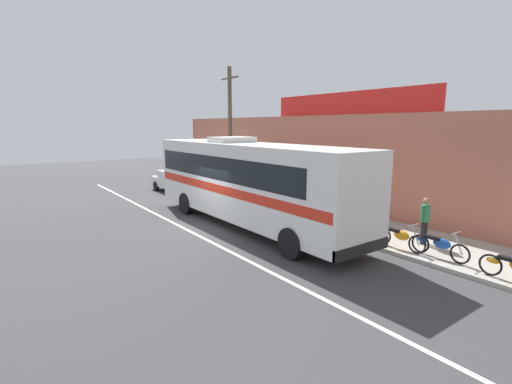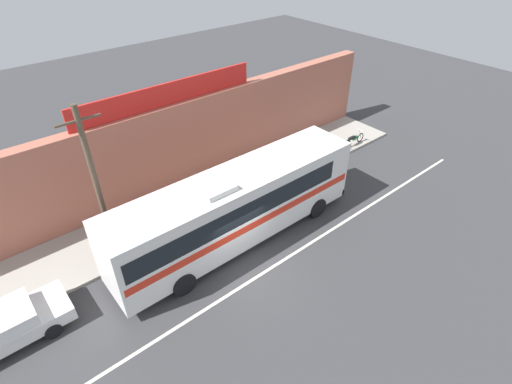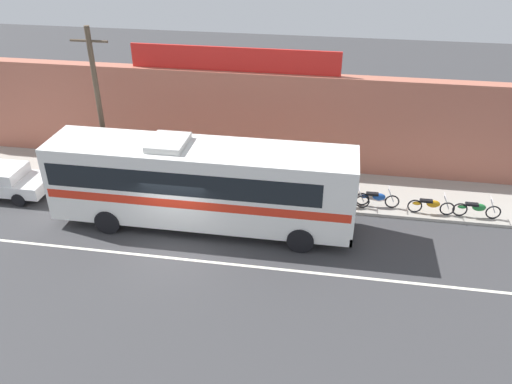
{
  "view_description": "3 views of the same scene",
  "coord_description": "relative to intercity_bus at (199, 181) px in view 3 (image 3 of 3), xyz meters",
  "views": [
    {
      "loc": [
        13.56,
        -7.28,
        4.28
      ],
      "look_at": [
        0.22,
        2.44,
        1.32
      ],
      "focal_mm": 26.11,
      "sensor_mm": 36.0,
      "label": 1
    },
    {
      "loc": [
        -7.49,
        -9.69,
        12.84
      ],
      "look_at": [
        2.08,
        1.85,
        2.0
      ],
      "focal_mm": 27.9,
      "sensor_mm": 36.0,
      "label": 2
    },
    {
      "loc": [
        5.86,
        -15.69,
        11.99
      ],
      "look_at": [
        2.91,
        2.05,
        1.53
      ],
      "focal_mm": 36.27,
      "sensor_mm": 36.0,
      "label": 3
    }
  ],
  "objects": [
    {
      "name": "ground_plane",
      "position": [
        -0.68,
        -1.61,
        -2.07
      ],
      "size": [
        70.0,
        70.0,
        0.0
      ],
      "primitive_type": "plane",
      "color": "#3A3A3D"
    },
    {
      "name": "sidewalk_slab",
      "position": [
        -0.68,
        3.59,
        -2.0
      ],
      "size": [
        30.0,
        3.6,
        0.14
      ],
      "primitive_type": "cube",
      "color": "#A8A399",
      "rests_on": "ground_plane"
    },
    {
      "name": "storefront_facade",
      "position": [
        -0.68,
        5.74,
        0.33
      ],
      "size": [
        30.0,
        0.7,
        4.8
      ],
      "primitive_type": "cube",
      "color": "#B26651",
      "rests_on": "ground_plane"
    },
    {
      "name": "storefront_billboard",
      "position": [
        0.32,
        5.74,
        3.28
      ],
      "size": [
        9.82,
        0.12,
        1.1
      ],
      "primitive_type": "cube",
      "color": "red",
      "rests_on": "storefront_facade"
    },
    {
      "name": "road_center_stripe",
      "position": [
        -0.68,
        -2.41,
        -2.06
      ],
      "size": [
        30.0,
        0.14,
        0.01
      ],
      "primitive_type": "cube",
      "color": "silver",
      "rests_on": "ground_plane"
    },
    {
      "name": "intercity_bus",
      "position": [
        0.0,
        0.0,
        0.0
      ],
      "size": [
        12.15,
        2.61,
        3.78
      ],
      "color": "white",
      "rests_on": "ground_plane"
    },
    {
      "name": "parked_car",
      "position": [
        -9.54,
        0.99,
        -1.33
      ],
      "size": [
        4.31,
        1.92,
        1.37
      ],
      "color": "silver",
      "rests_on": "ground_plane"
    },
    {
      "name": "utility_pole",
      "position": [
        -4.89,
        2.29,
        1.84
      ],
      "size": [
        1.6,
        0.22,
        7.27
      ],
      "color": "brown",
      "rests_on": "sidewalk_slab"
    },
    {
      "name": "motorcycle_green",
      "position": [
        7.17,
        2.42,
        -1.5
      ],
      "size": [
        1.89,
        0.56,
        0.94
      ],
      "color": "black",
      "rests_on": "sidewalk_slab"
    },
    {
      "name": "motorcycle_blue",
      "position": [
        11.25,
        2.23,
        -1.5
      ],
      "size": [
        1.95,
        0.56,
        0.94
      ],
      "color": "black",
      "rests_on": "sidewalk_slab"
    },
    {
      "name": "motorcycle_red",
      "position": [
        9.4,
        2.2,
        -1.5
      ],
      "size": [
        1.95,
        0.56,
        0.94
      ],
      "color": "black",
      "rests_on": "sidewalk_slab"
    },
    {
      "name": "motorcycle_orange",
      "position": [
        5.91,
        2.21,
        -1.5
      ],
      "size": [
        1.9,
        0.56,
        0.94
      ],
      "color": "black",
      "rests_on": "sidewalk_slab"
    },
    {
      "name": "pedestrian_near_shop",
      "position": [
        6.13,
        3.39,
        -0.97
      ],
      "size": [
        0.3,
        0.48,
        1.66
      ],
      "color": "black",
      "rests_on": "sidewalk_slab"
    }
  ]
}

